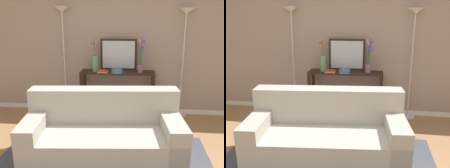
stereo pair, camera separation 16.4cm
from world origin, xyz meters
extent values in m
cube|color=white|center=(0.00, 2.39, 0.04)|extent=(12.00, 0.15, 0.09)
cube|color=gray|center=(0.00, 2.39, 1.44)|extent=(12.00, 0.14, 2.71)
cube|color=#474C56|center=(-0.12, 0.54, 0.01)|extent=(2.74, 1.63, 0.01)
cube|color=#ADA89E|center=(-0.12, 0.64, 0.21)|extent=(2.03, 1.04, 0.42)
cube|color=#ADA89E|center=(-0.15, 0.94, 0.65)|extent=(1.97, 0.45, 0.46)
cube|color=#ADA89E|center=(-0.97, 0.56, 0.30)|extent=(0.32, 0.88, 0.60)
cube|color=#ADA89E|center=(0.73, 0.72, 0.30)|extent=(0.32, 0.88, 0.60)
cube|color=black|center=(-0.06, 2.08, 0.83)|extent=(1.30, 0.33, 0.03)
cube|color=black|center=(-0.06, 2.08, 0.15)|extent=(1.20, 0.28, 0.01)
cube|color=black|center=(-0.68, 1.94, 0.41)|extent=(0.05, 0.05, 0.82)
cube|color=black|center=(0.57, 1.94, 0.41)|extent=(0.05, 0.05, 0.82)
cube|color=black|center=(-0.68, 2.22, 0.41)|extent=(0.05, 0.05, 0.82)
cube|color=black|center=(0.57, 2.22, 0.41)|extent=(0.05, 0.05, 0.82)
cylinder|color=silver|center=(-1.05, 2.22, 0.01)|extent=(0.26, 0.26, 0.02)
cylinder|color=silver|center=(-1.05, 2.22, 0.94)|extent=(0.02, 0.02, 1.83)
cone|color=silver|center=(-1.05, 2.22, 1.90)|extent=(0.28, 0.28, 0.10)
cylinder|color=silver|center=(1.07, 2.22, 0.01)|extent=(0.26, 0.26, 0.02)
cylinder|color=silver|center=(1.07, 2.22, 0.92)|extent=(0.02, 0.02, 1.80)
cone|color=silver|center=(1.07, 2.22, 1.87)|extent=(0.28, 0.28, 0.10)
cube|color=black|center=(-0.05, 2.22, 1.12)|extent=(0.64, 0.02, 0.55)
cube|color=silver|center=(-0.05, 2.21, 1.12)|extent=(0.57, 0.01, 0.48)
cylinder|color=#669E6B|center=(-0.45, 2.05, 0.98)|extent=(0.10, 0.10, 0.28)
cylinder|color=#3D7538|center=(-0.47, 2.05, 1.24)|extent=(0.01, 0.03, 0.23)
sphere|color=red|center=(-0.49, 2.06, 1.36)|extent=(0.05, 0.05, 0.05)
cylinder|color=#3D7538|center=(-0.46, 2.06, 1.26)|extent=(0.02, 0.02, 0.27)
sphere|color=#3AB0E2|center=(-0.48, 2.07, 1.40)|extent=(0.05, 0.05, 0.05)
cylinder|color=#3D7538|center=(-0.47, 2.05, 1.24)|extent=(0.01, 0.02, 0.23)
sphere|color=#E24D38|center=(-0.49, 2.05, 1.36)|extent=(0.07, 0.07, 0.07)
cylinder|color=gray|center=(0.33, 2.08, 0.91)|extent=(0.10, 0.10, 0.14)
cylinder|color=#3D7538|center=(0.33, 2.09, 1.18)|extent=(0.03, 0.02, 0.39)
sphere|color=gold|center=(0.32, 2.11, 1.37)|extent=(0.06, 0.06, 0.06)
cylinder|color=#3D7538|center=(0.34, 2.06, 1.14)|extent=(0.03, 0.02, 0.31)
sphere|color=#663CC0|center=(0.35, 2.04, 1.30)|extent=(0.05, 0.05, 0.05)
cylinder|color=#3D7538|center=(0.34, 2.09, 1.16)|extent=(0.03, 0.02, 0.36)
sphere|color=yellow|center=(0.35, 2.11, 1.34)|extent=(0.06, 0.06, 0.06)
cylinder|color=#3D7538|center=(0.35, 2.07, 1.18)|extent=(0.02, 0.05, 0.39)
sphere|color=#6F43CA|center=(0.37, 2.07, 1.38)|extent=(0.07, 0.07, 0.07)
cylinder|color=#3D7538|center=(0.35, 2.08, 1.12)|extent=(0.01, 0.02, 0.27)
sphere|color=#4D78E5|center=(0.37, 2.09, 1.25)|extent=(0.06, 0.06, 0.06)
cylinder|color=#4C7093|center=(-0.06, 1.98, 0.87)|extent=(0.20, 0.20, 0.06)
torus|color=#4C7093|center=(-0.06, 1.98, 0.90)|extent=(0.20, 0.20, 0.01)
cube|color=#B77F33|center=(-0.31, 1.98, 0.86)|extent=(0.19, 0.15, 0.02)
cube|color=#BC3328|center=(-0.32, 1.98, 0.88)|extent=(0.17, 0.14, 0.02)
cube|color=#B77F33|center=(-0.57, 2.08, 0.06)|extent=(0.04, 0.17, 0.12)
cube|color=#236033|center=(-0.53, 2.08, 0.05)|extent=(0.05, 0.15, 0.11)
cube|color=silver|center=(-0.49, 2.08, 0.05)|extent=(0.03, 0.17, 0.10)
cube|color=#2D2D33|center=(-0.45, 2.08, 0.06)|extent=(0.03, 0.17, 0.12)
cube|color=navy|center=(-0.41, 2.08, 0.06)|extent=(0.05, 0.16, 0.12)
cube|color=tan|center=(-0.37, 2.08, 0.05)|extent=(0.03, 0.16, 0.10)
camera|label=1|loc=(0.28, -2.16, 1.84)|focal=39.88mm
camera|label=2|loc=(0.45, -2.14, 1.84)|focal=39.88mm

